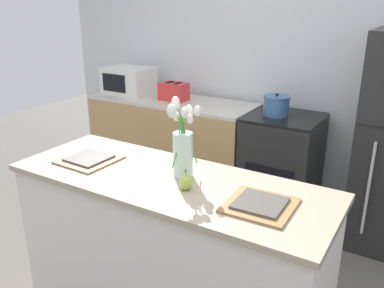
{
  "coord_description": "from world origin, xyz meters",
  "views": [
    {
      "loc": [
        1.15,
        -1.64,
        1.85
      ],
      "look_at": [
        0.0,
        0.25,
        1.06
      ],
      "focal_mm": 38.0,
      "sensor_mm": 36.0,
      "label": 1
    }
  ],
  "objects_px": {
    "flower_vase": "(183,146)",
    "toaster": "(174,91)",
    "plate_setting_left": "(89,159)",
    "microwave": "(129,80)",
    "cooking_pot": "(276,105)",
    "plate_setting_right": "(260,204)",
    "stove_range": "(281,166)",
    "pear_figurine": "(186,182)"
  },
  "relations": [
    {
      "from": "plate_setting_left",
      "to": "plate_setting_right",
      "type": "distance_m",
      "value": 1.09
    },
    {
      "from": "flower_vase",
      "to": "microwave",
      "type": "height_order",
      "value": "flower_vase"
    },
    {
      "from": "pear_figurine",
      "to": "stove_range",
      "type": "bearing_deg",
      "value": 91.88
    },
    {
      "from": "microwave",
      "to": "stove_range",
      "type": "bearing_deg",
      "value": 0.02
    },
    {
      "from": "stove_range",
      "to": "plate_setting_right",
      "type": "distance_m",
      "value": 1.76
    },
    {
      "from": "plate_setting_left",
      "to": "toaster",
      "type": "distance_m",
      "value": 1.7
    },
    {
      "from": "toaster",
      "to": "cooking_pot",
      "type": "bearing_deg",
      "value": -0.32
    },
    {
      "from": "flower_vase",
      "to": "microwave",
      "type": "bearing_deg",
      "value": 137.09
    },
    {
      "from": "plate_setting_left",
      "to": "cooking_pot",
      "type": "height_order",
      "value": "cooking_pot"
    },
    {
      "from": "pear_figurine",
      "to": "microwave",
      "type": "xyz_separation_m",
      "value": [
        -1.75,
        1.66,
        0.07
      ]
    },
    {
      "from": "plate_setting_right",
      "to": "cooking_pot",
      "type": "distance_m",
      "value": 1.7
    },
    {
      "from": "cooking_pot",
      "to": "microwave",
      "type": "height_order",
      "value": "microwave"
    },
    {
      "from": "flower_vase",
      "to": "toaster",
      "type": "relative_size",
      "value": 1.57
    },
    {
      "from": "plate_setting_left",
      "to": "microwave",
      "type": "distance_m",
      "value": 1.94
    },
    {
      "from": "pear_figurine",
      "to": "plate_setting_right",
      "type": "distance_m",
      "value": 0.39
    },
    {
      "from": "toaster",
      "to": "plate_setting_right",
      "type": "bearing_deg",
      "value": -45.99
    },
    {
      "from": "stove_range",
      "to": "pear_figurine",
      "type": "height_order",
      "value": "pear_figurine"
    },
    {
      "from": "stove_range",
      "to": "plate_setting_right",
      "type": "relative_size",
      "value": 2.89
    },
    {
      "from": "stove_range",
      "to": "cooking_pot",
      "type": "relative_size",
      "value": 4.15
    },
    {
      "from": "stove_range",
      "to": "cooking_pot",
      "type": "distance_m",
      "value": 0.55
    },
    {
      "from": "stove_range",
      "to": "plate_setting_right",
      "type": "bearing_deg",
      "value": -74.77
    },
    {
      "from": "flower_vase",
      "to": "cooking_pot",
      "type": "distance_m",
      "value": 1.52
    },
    {
      "from": "microwave",
      "to": "flower_vase",
      "type": "bearing_deg",
      "value": -42.91
    },
    {
      "from": "flower_vase",
      "to": "plate_setting_left",
      "type": "height_order",
      "value": "flower_vase"
    },
    {
      "from": "pear_figurine",
      "to": "microwave",
      "type": "bearing_deg",
      "value": 136.39
    },
    {
      "from": "cooking_pot",
      "to": "plate_setting_left",
      "type": "bearing_deg",
      "value": -109.31
    },
    {
      "from": "flower_vase",
      "to": "cooking_pot",
      "type": "bearing_deg",
      "value": 91.14
    },
    {
      "from": "toaster",
      "to": "cooking_pot",
      "type": "height_order",
      "value": "cooking_pot"
    },
    {
      "from": "plate_setting_right",
      "to": "pear_figurine",
      "type": "bearing_deg",
      "value": -175.69
    },
    {
      "from": "pear_figurine",
      "to": "cooking_pot",
      "type": "bearing_deg",
      "value": 94.6
    },
    {
      "from": "stove_range",
      "to": "flower_vase",
      "type": "bearing_deg",
      "value": -91.78
    },
    {
      "from": "microwave",
      "to": "pear_figurine",
      "type": "bearing_deg",
      "value": -43.61
    },
    {
      "from": "plate_setting_left",
      "to": "plate_setting_right",
      "type": "height_order",
      "value": "same"
    },
    {
      "from": "pear_figurine",
      "to": "microwave",
      "type": "relative_size",
      "value": 0.23
    },
    {
      "from": "cooking_pot",
      "to": "microwave",
      "type": "relative_size",
      "value": 0.46
    },
    {
      "from": "plate_setting_right",
      "to": "toaster",
      "type": "xyz_separation_m",
      "value": [
        -1.57,
        1.63,
        0.05
      ]
    },
    {
      "from": "plate_setting_left",
      "to": "toaster",
      "type": "bearing_deg",
      "value": 106.45
    },
    {
      "from": "plate_setting_right",
      "to": "toaster",
      "type": "height_order",
      "value": "toaster"
    },
    {
      "from": "flower_vase",
      "to": "toaster",
      "type": "xyz_separation_m",
      "value": [
        -1.08,
        1.52,
        -0.11
      ]
    },
    {
      "from": "toaster",
      "to": "plate_setting_left",
      "type": "bearing_deg",
      "value": -73.55
    },
    {
      "from": "microwave",
      "to": "cooking_pot",
      "type": "bearing_deg",
      "value": -0.53
    },
    {
      "from": "pear_figurine",
      "to": "toaster",
      "type": "xyz_separation_m",
      "value": [
        -1.18,
        1.65,
        0.02
      ]
    }
  ]
}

